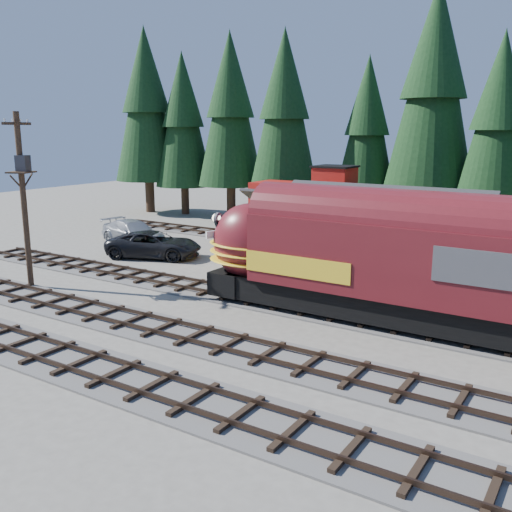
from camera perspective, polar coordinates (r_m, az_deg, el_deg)
The scene contains 10 objects.
ground at distance 24.45m, azimuth 1.22°, elevation -7.93°, with size 120.00×120.00×0.00m, color #6B665B.
track_main_north at distance 15.70m, azimuth 21.75°, elevation -21.25°, with size 68.00×3.20×0.33m.
track_spur at distance 44.31m, azimuth 2.36°, elevation 1.52°, with size 32.00×3.20×0.33m.
depot at distance 32.81m, azimuth 10.88°, elevation 2.53°, with size 12.80×7.00×5.30m.
conifer_backdrop at distance 45.06m, azimuth 22.36°, elevation 13.43°, with size 79.99×22.36×17.45m.
locomotive at distance 26.05m, azimuth 10.52°, elevation -0.69°, with size 17.01×3.38×4.62m.
caboose at distance 42.21m, azimuth 6.54°, elevation 4.58°, with size 10.71×3.10×5.57m.
utility_pole at distance 33.19m, azimuth -22.27°, elevation 6.20°, with size 1.48×2.23×9.47m.
pickup_truck_a at distance 39.32m, azimuth -10.16°, elevation 1.13°, with size 2.95×6.39×1.78m, color black.
pickup_truck_b at distance 44.22m, azimuth -12.18°, elevation 2.32°, with size 2.50×6.15×1.78m, color #A3A6AB.
Camera 1 is at (11.93, -19.54, 8.58)m, focal length 40.00 mm.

